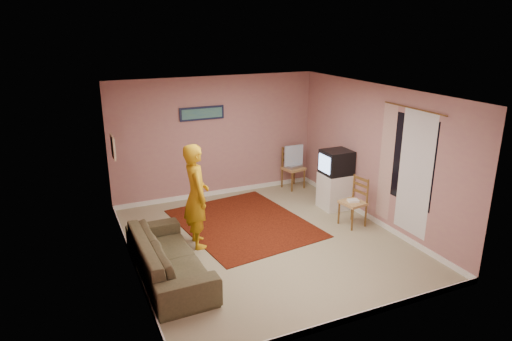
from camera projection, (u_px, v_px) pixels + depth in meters
name	position (u px, v px, depth m)	size (l,w,h in m)	color
ground	(265.00, 241.00, 7.96)	(5.00, 5.00, 0.00)	#9C9371
wall_back	(216.00, 137.00, 9.73)	(4.50, 0.02, 2.60)	#A8796E
wall_front	(356.00, 230.00, 5.39)	(4.50, 0.02, 2.60)	#A8796E
wall_left	(127.00, 190.00, 6.69)	(0.02, 5.00, 2.60)	#A8796E
wall_right	(376.00, 155.00, 8.43)	(0.02, 5.00, 2.60)	#A8796E
ceiling	(266.00, 92.00, 7.16)	(4.50, 5.00, 0.02)	silver
baseboard_back	(218.00, 192.00, 10.11)	(4.50, 0.02, 0.10)	white
baseboard_front	(349.00, 319.00, 5.78)	(4.50, 0.02, 0.10)	white
baseboard_left	(135.00, 265.00, 7.07)	(0.02, 5.00, 0.10)	white
baseboard_right	(370.00, 217.00, 8.81)	(0.02, 5.00, 0.10)	white
window	(410.00, 160.00, 7.60)	(0.01, 1.10, 1.50)	black
curtain_sheer	(415.00, 174.00, 7.53)	(0.01, 0.75, 2.10)	silver
curtain_floral	(386.00, 163.00, 8.13)	(0.01, 0.35, 2.10)	beige
curtain_rod	(414.00, 108.00, 7.31)	(0.02, 0.02, 1.40)	brown
picture_back	(202.00, 113.00, 9.42)	(0.95, 0.04, 0.28)	#121732
picture_left	(113.00, 147.00, 8.01)	(0.04, 0.38, 0.42)	beige
area_rug	(244.00, 223.00, 8.66)	(2.15, 2.69, 0.01)	black
tv_cabinet	(335.00, 191.00, 9.30)	(0.58, 0.52, 0.73)	white
crt_tv	(336.00, 162.00, 9.11)	(0.57, 0.51, 0.48)	black
chair_a	(294.00, 163.00, 10.36)	(0.51, 0.50, 0.52)	tan
dvd_player	(293.00, 166.00, 10.38)	(0.36, 0.26, 0.06)	#A3A4A8
blue_throw	(294.00, 155.00, 10.31)	(0.45, 0.06, 0.47)	#95C3F5
chair_b	(353.00, 197.00, 8.42)	(0.45, 0.47, 0.50)	tan
game_console	(353.00, 201.00, 8.45)	(0.20, 0.14, 0.04)	white
sofa	(169.00, 257.00, 6.77)	(2.21, 0.86, 0.65)	brown
person	(196.00, 196.00, 7.57)	(0.65, 0.43, 1.78)	#C89312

